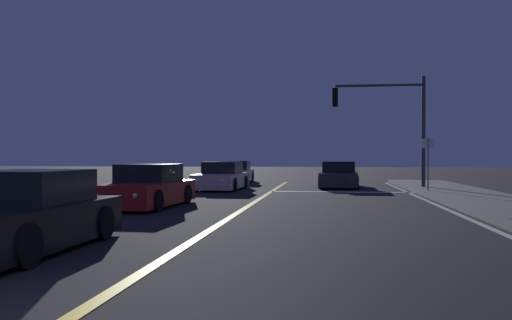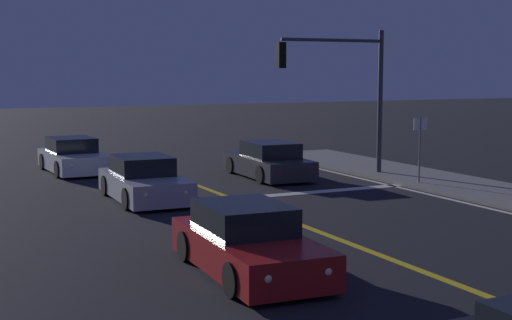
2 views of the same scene
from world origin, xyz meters
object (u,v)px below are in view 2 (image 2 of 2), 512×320
at_px(car_parked_curb_red, 248,243).
at_px(street_sign_corner, 420,140).
at_px(car_mid_block_charcoal, 268,162).
at_px(traffic_signal_near_right, 343,79).
at_px(car_far_approaching_silver, 144,181).
at_px(car_following_oncoming_white, 73,157).

height_order(car_parked_curb_red, street_sign_corner, street_sign_corner).
height_order(car_mid_block_charcoal, traffic_signal_near_right, traffic_signal_near_right).
distance_m(car_far_approaching_silver, traffic_signal_near_right, 8.61).
relative_size(car_following_oncoming_white, car_far_approaching_silver, 0.98).
xyz_separation_m(car_following_oncoming_white, car_parked_curb_red, (-0.01, -16.21, -0.00)).
xyz_separation_m(car_mid_block_charcoal, car_far_approaching_silver, (-5.62, -2.72, -0.00)).
relative_size(car_far_approaching_silver, car_parked_curb_red, 0.99).
distance_m(car_following_oncoming_white, car_parked_curb_red, 16.21).
bearing_deg(car_far_approaching_silver, car_parked_curb_red, 87.65).
xyz_separation_m(car_far_approaching_silver, car_parked_curb_red, (-0.62, -8.86, -0.00)).
distance_m(car_mid_block_charcoal, car_parked_curb_red, 13.16).
height_order(car_parked_curb_red, traffic_signal_near_right, traffic_signal_near_right).
bearing_deg(car_parked_curb_red, car_mid_block_charcoal, -115.55).
xyz_separation_m(car_mid_block_charcoal, car_parked_curb_red, (-6.23, -11.59, -0.00)).
height_order(car_mid_block_charcoal, car_following_oncoming_white, same).
distance_m(car_following_oncoming_white, car_far_approaching_silver, 7.37).
bearing_deg(street_sign_corner, car_far_approaching_silver, 170.68).
bearing_deg(traffic_signal_near_right, car_following_oncoming_white, -35.40).
relative_size(car_following_oncoming_white, traffic_signal_near_right, 0.81).
distance_m(car_far_approaching_silver, street_sign_corner, 9.46).
xyz_separation_m(car_following_oncoming_white, traffic_signal_near_right, (8.54, -6.07, 3.08)).
bearing_deg(street_sign_corner, car_mid_block_charcoal, 130.76).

